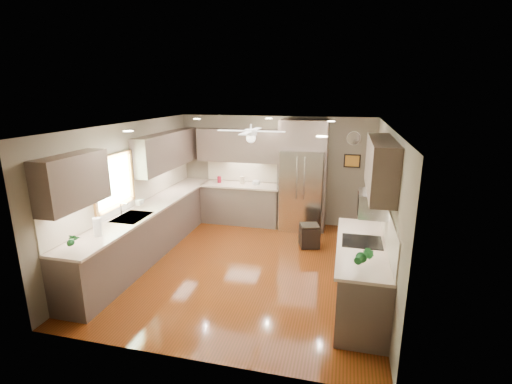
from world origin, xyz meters
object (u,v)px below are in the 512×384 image
at_px(potted_plant_left, 71,240).
at_px(bowl, 256,184).
at_px(refrigerator, 302,177).
at_px(stool, 309,236).
at_px(soap_bottle, 140,202).
at_px(canister_a, 219,179).
at_px(canister_c, 242,180).
at_px(microwave, 373,204).
at_px(potted_plant_right, 364,257).
at_px(paper_towel, 97,227).

xyz_separation_m(potted_plant_left, bowl, (1.56, 4.15, -0.13)).
distance_m(refrigerator, stool, 1.44).
bearing_deg(soap_bottle, canister_a, 69.96).
xyz_separation_m(canister_c, microwave, (2.74, -2.78, 0.45)).
bearing_deg(canister_a, refrigerator, -1.63).
xyz_separation_m(potted_plant_left, potted_plant_right, (3.83, 0.37, 0.01)).
bearing_deg(canister_a, potted_plant_left, -99.01).
relative_size(soap_bottle, potted_plant_left, 0.67).
height_order(microwave, stool, microwave).
bearing_deg(bowl, paper_towel, -113.40).
height_order(refrigerator, microwave, refrigerator).
bearing_deg(potted_plant_left, canister_a, 80.99).
relative_size(canister_a, refrigerator, 0.06).
distance_m(soap_bottle, bowl, 2.75).
bearing_deg(canister_a, paper_towel, -100.34).
height_order(canister_c, stool, canister_c).
bearing_deg(refrigerator, microwave, -63.91).
height_order(soap_bottle, microwave, microwave).
relative_size(canister_c, potted_plant_left, 0.61).
bearing_deg(potted_plant_right, soap_bottle, 157.84).
xyz_separation_m(microwave, paper_towel, (-3.96, -0.85, -0.40)).
relative_size(bowl, stool, 0.43).
xyz_separation_m(refrigerator, paper_towel, (-2.64, -3.56, -0.11)).
bearing_deg(soap_bottle, canister_c, 58.27).
relative_size(canister_a, canister_c, 0.81).
distance_m(canister_a, soap_bottle, 2.32).
height_order(canister_a, potted_plant_right, potted_plant_right).
bearing_deg(refrigerator, stool, -74.28).
height_order(canister_a, paper_towel, paper_towel).
distance_m(canister_c, potted_plant_left, 4.35).
bearing_deg(canister_c, bowl, -4.19).
height_order(canister_a, canister_c, canister_c).
distance_m(canister_a, potted_plant_right, 4.94).
distance_m(bowl, microwave, 3.69).
relative_size(canister_a, stool, 0.32).
bearing_deg(canister_a, stool, -25.86).
relative_size(canister_c, paper_towel, 0.61).
bearing_deg(stool, canister_c, 146.90).
distance_m(refrigerator, microwave, 3.03).
distance_m(potted_plant_right, microwave, 1.10).
relative_size(canister_a, bowl, 0.75).
bearing_deg(microwave, bowl, 131.11).
xyz_separation_m(microwave, stool, (-1.03, 1.66, -1.24)).
height_order(canister_a, stool, canister_a).
bearing_deg(paper_towel, canister_c, 71.41).
bearing_deg(bowl, canister_c, 175.81).
xyz_separation_m(canister_a, bowl, (0.90, -0.01, -0.06)).
xyz_separation_m(bowl, stool, (1.37, -1.09, -0.73)).
bearing_deg(stool, paper_towel, -139.37).
distance_m(canister_c, stool, 2.19).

